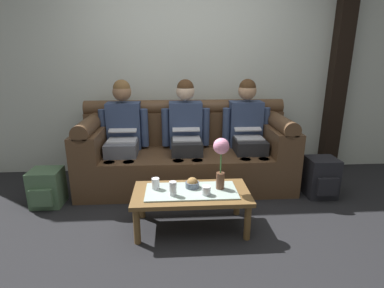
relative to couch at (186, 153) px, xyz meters
The scene contains 15 objects.
ground_plane 1.23m from the couch, 90.00° to the right, with size 14.00×14.00×0.00m, color black.
back_wall_patterned 1.20m from the couch, 90.00° to the left, with size 6.00×0.12×2.90m, color silver.
timber_pillar 2.26m from the couch, 11.92° to the left, with size 0.20×0.20×2.90m, color black.
couch is the anchor object (origin of this frame).
person_left 0.77m from the couch, behind, with size 0.56×0.67×1.22m.
person_middle 0.29m from the couch, 90.00° to the right, with size 0.56×0.67×1.22m.
person_right 0.77m from the couch, ahead, with size 0.56×0.67×1.22m.
coffee_table 0.99m from the couch, 90.00° to the right, with size 1.01×0.51×0.36m.
flower_vase 1.04m from the couch, 75.15° to the right, with size 0.14×0.14×0.46m.
snack_bowl 0.93m from the couch, 89.18° to the right, with size 0.12×0.12×0.10m.
cup_near_left 0.99m from the couch, 108.21° to the right, with size 0.07×0.07×0.10m, color silver.
cup_near_right 1.08m from the couch, 98.35° to the right, with size 0.06×0.06×0.12m, color silver.
cup_far_center 1.08m from the couch, 83.61° to the right, with size 0.07×0.07×0.08m, color silver.
backpack_left 1.53m from the couch, 161.80° to the right, with size 0.30×0.32×0.38m.
backpack_right 1.52m from the couch, 16.96° to the right, with size 0.31×0.32×0.43m.
Camera 1 is at (-0.14, -2.18, 1.49)m, focal length 28.03 mm.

